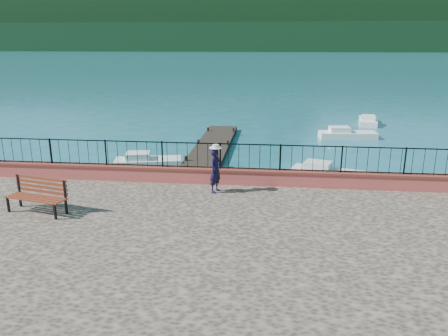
% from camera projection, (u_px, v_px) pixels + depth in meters
% --- Properties ---
extents(ground, '(2000.00, 2000.00, 0.00)m').
position_uv_depth(ground, '(216.00, 259.00, 13.22)').
color(ground, '#19596B').
rests_on(ground, ground).
extents(parapet, '(28.00, 0.46, 0.58)m').
position_uv_depth(parapet, '(228.00, 176.00, 16.34)').
color(parapet, '#CB5149').
rests_on(parapet, promenade).
extents(railing, '(27.00, 0.05, 0.95)m').
position_uv_depth(railing, '(228.00, 156.00, 16.13)').
color(railing, black).
rests_on(railing, parapet).
extents(dock, '(2.00, 16.00, 0.30)m').
position_uv_depth(dock, '(208.00, 154.00, 24.85)').
color(dock, '#2D231C').
rests_on(dock, ground).
extents(far_forest, '(900.00, 60.00, 18.00)m').
position_uv_depth(far_forest, '(272.00, 37.00, 297.03)').
color(far_forest, black).
rests_on(far_forest, ground).
extents(foothills, '(900.00, 120.00, 44.00)m').
position_uv_depth(foothills, '(273.00, 21.00, 350.66)').
color(foothills, black).
rests_on(foothills, ground).
extents(park_bench, '(2.05, 1.06, 1.08)m').
position_uv_depth(park_bench, '(38.00, 203.00, 13.57)').
color(park_bench, black).
rests_on(park_bench, promenade).
extents(person, '(0.57, 0.68, 1.60)m').
position_uv_depth(person, '(216.00, 170.00, 15.29)').
color(person, black).
rests_on(person, promenade).
extents(hat, '(0.44, 0.44, 0.12)m').
position_uv_depth(hat, '(216.00, 146.00, 15.05)').
color(hat, white).
rests_on(hat, person).
extents(boat_0, '(3.64, 2.02, 0.80)m').
position_uv_depth(boat_0, '(148.00, 159.00, 22.89)').
color(boat_0, silver).
rests_on(boat_0, ground).
extents(boat_1, '(3.70, 2.34, 0.80)m').
position_uv_depth(boat_1, '(328.00, 171.00, 20.85)').
color(boat_1, silver).
rests_on(boat_1, ground).
extents(boat_2, '(3.88, 1.60, 0.80)m').
position_uv_depth(boat_2, '(348.00, 132.00, 29.64)').
color(boat_2, white).
rests_on(boat_2, ground).
extents(boat_5, '(1.83, 3.53, 0.80)m').
position_uv_depth(boat_5, '(368.00, 119.00, 34.69)').
color(boat_5, white).
rests_on(boat_5, ground).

